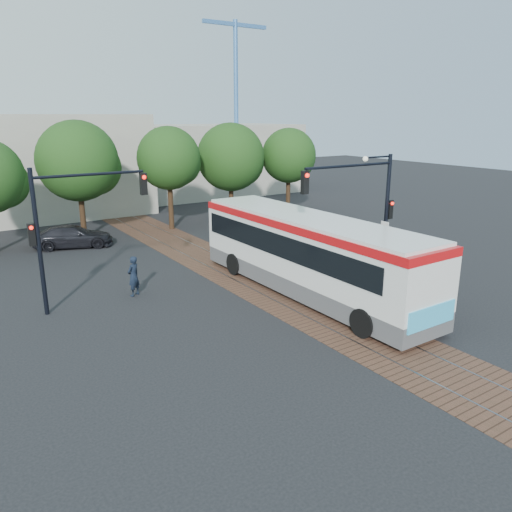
{
  "coord_description": "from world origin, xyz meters",
  "views": [
    {
      "loc": [
        -12.88,
        -16.78,
        7.93
      ],
      "look_at": [
        -0.54,
        1.86,
        1.6
      ],
      "focal_mm": 35.0,
      "sensor_mm": 36.0,
      "label": 1
    }
  ],
  "objects_px": {
    "officer": "(133,276)",
    "traffic_island": "(379,277)",
    "city_bus": "(308,251)",
    "signal_pole_left": "(66,219)",
    "parked_car": "(72,236)",
    "signal_pole_main": "(369,201)"
  },
  "relations": [
    {
      "from": "city_bus",
      "to": "parked_car",
      "type": "bearing_deg",
      "value": 114.95
    },
    {
      "from": "officer",
      "to": "parked_car",
      "type": "distance_m",
      "value": 10.46
    },
    {
      "from": "signal_pole_main",
      "to": "officer",
      "type": "distance_m",
      "value": 11.23
    },
    {
      "from": "traffic_island",
      "to": "officer",
      "type": "bearing_deg",
      "value": 154.44
    },
    {
      "from": "signal_pole_main",
      "to": "signal_pole_left",
      "type": "distance_m",
      "value": 13.14
    },
    {
      "from": "signal_pole_main",
      "to": "parked_car",
      "type": "distance_m",
      "value": 18.49
    },
    {
      "from": "signal_pole_left",
      "to": "parked_car",
      "type": "bearing_deg",
      "value": 76.33
    },
    {
      "from": "city_bus",
      "to": "parked_car",
      "type": "distance_m",
      "value": 16.11
    },
    {
      "from": "city_bus",
      "to": "parked_car",
      "type": "relative_size",
      "value": 2.83
    },
    {
      "from": "traffic_island",
      "to": "parked_car",
      "type": "xyz_separation_m",
      "value": [
        -10.61,
        15.48,
        0.36
      ]
    },
    {
      "from": "signal_pole_left",
      "to": "parked_car",
      "type": "xyz_separation_m",
      "value": [
        2.57,
        10.58,
        -3.17
      ]
    },
    {
      "from": "traffic_island",
      "to": "parked_car",
      "type": "height_order",
      "value": "parked_car"
    },
    {
      "from": "officer",
      "to": "parked_car",
      "type": "height_order",
      "value": "officer"
    },
    {
      "from": "city_bus",
      "to": "parked_car",
      "type": "xyz_separation_m",
      "value": [
        -6.87,
        14.51,
        -1.32
      ]
    },
    {
      "from": "city_bus",
      "to": "signal_pole_left",
      "type": "height_order",
      "value": "signal_pole_left"
    },
    {
      "from": "signal_pole_main",
      "to": "traffic_island",
      "type": "bearing_deg",
      "value": -5.36
    },
    {
      "from": "city_bus",
      "to": "signal_pole_main",
      "type": "height_order",
      "value": "signal_pole_main"
    },
    {
      "from": "officer",
      "to": "parked_car",
      "type": "xyz_separation_m",
      "value": [
        -0.11,
        10.45,
        -0.23
      ]
    },
    {
      "from": "parked_car",
      "to": "signal_pole_main",
      "type": "bearing_deg",
      "value": -130.01
    },
    {
      "from": "signal_pole_main",
      "to": "parked_car",
      "type": "xyz_separation_m",
      "value": [
        -9.66,
        15.39,
        -3.47
      ]
    },
    {
      "from": "officer",
      "to": "traffic_island",
      "type": "bearing_deg",
      "value": 123.91
    },
    {
      "from": "city_bus",
      "to": "officer",
      "type": "bearing_deg",
      "value": 148.65
    }
  ]
}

